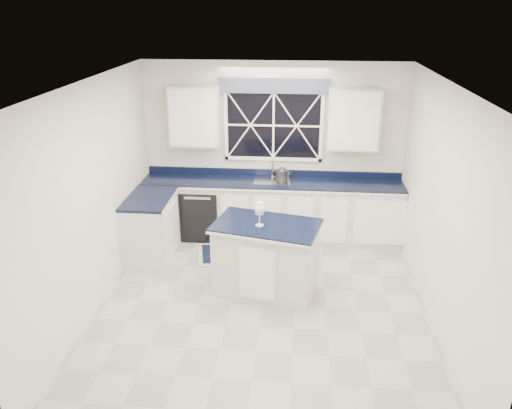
# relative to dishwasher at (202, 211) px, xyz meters

# --- Properties ---
(ground) EXTENTS (4.50, 4.50, 0.00)m
(ground) POSITION_rel_dishwasher_xyz_m (1.10, -1.95, -0.41)
(ground) COLOR #B7B6B2
(ground) RESTS_ON ground
(back_wall) EXTENTS (4.00, 0.10, 2.70)m
(back_wall) POSITION_rel_dishwasher_xyz_m (1.10, 0.30, 0.94)
(back_wall) COLOR white
(back_wall) RESTS_ON ground
(base_cabinets) EXTENTS (3.99, 1.60, 0.90)m
(base_cabinets) POSITION_rel_dishwasher_xyz_m (0.77, -0.17, 0.04)
(base_cabinets) COLOR silver
(base_cabinets) RESTS_ON ground
(countertop) EXTENTS (3.98, 0.64, 0.04)m
(countertop) POSITION_rel_dishwasher_xyz_m (1.10, 0.00, 0.51)
(countertop) COLOR black
(countertop) RESTS_ON base_cabinets
(dishwasher) EXTENTS (0.60, 0.58, 0.82)m
(dishwasher) POSITION_rel_dishwasher_xyz_m (0.00, 0.00, 0.00)
(dishwasher) COLOR black
(dishwasher) RESTS_ON ground
(window) EXTENTS (1.65, 0.09, 1.26)m
(window) POSITION_rel_dishwasher_xyz_m (1.10, 0.25, 1.42)
(window) COLOR black
(window) RESTS_ON ground
(upper_cabinets) EXTENTS (3.10, 0.34, 0.90)m
(upper_cabinets) POSITION_rel_dishwasher_xyz_m (1.10, 0.13, 1.49)
(upper_cabinets) COLOR silver
(upper_cabinets) RESTS_ON ground
(faucet) EXTENTS (0.05, 0.20, 0.30)m
(faucet) POSITION_rel_dishwasher_xyz_m (1.10, 0.19, 0.69)
(faucet) COLOR #AFAFB1
(faucet) RESTS_ON countertop
(island) EXTENTS (1.43, 1.05, 0.96)m
(island) POSITION_rel_dishwasher_xyz_m (1.12, -1.60, 0.07)
(island) COLOR silver
(island) RESTS_ON ground
(rug) EXTENTS (1.30, 0.95, 0.02)m
(rug) POSITION_rel_dishwasher_xyz_m (0.63, -0.60, -0.40)
(rug) COLOR beige
(rug) RESTS_ON ground
(kettle) EXTENTS (0.31, 0.22, 0.22)m
(kettle) POSITION_rel_dishwasher_xyz_m (1.25, 0.10, 0.63)
(kettle) COLOR #303033
(kettle) RESTS_ON countertop
(wine_glass) EXTENTS (0.13, 0.13, 0.30)m
(wine_glass) POSITION_rel_dishwasher_xyz_m (1.04, -1.65, 0.75)
(wine_glass) COLOR white
(wine_glass) RESTS_ON island
(soap_bottle) EXTENTS (0.12, 0.12, 0.22)m
(soap_bottle) POSITION_rel_dishwasher_xyz_m (1.29, 0.13, 0.64)
(soap_bottle) COLOR silver
(soap_bottle) RESTS_ON countertop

